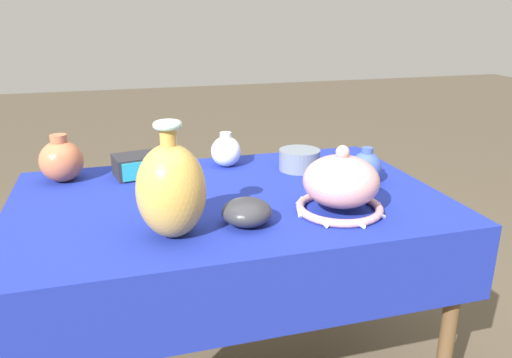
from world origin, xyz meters
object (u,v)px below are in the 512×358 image
jar_round_porcelain (226,151)px  vase_dome_bell (341,186)px  jar_round_cobalt (366,167)px  pot_squat_slate (299,160)px  vase_tall_bulbous (171,190)px  bowl_shallow_charcoal (248,212)px  jar_round_terracotta (61,160)px  mosaic_tile_box (141,165)px

jar_round_porcelain → vase_dome_bell: bearing=-67.3°
vase_dome_bell → jar_round_cobalt: size_ratio=2.14×
jar_round_porcelain → pot_squat_slate: (0.23, -0.11, -0.02)m
jar_round_porcelain → jar_round_cobalt: bearing=-37.6°
vase_dome_bell → jar_round_porcelain: 0.52m
vase_tall_bulbous → bowl_shallow_charcoal: size_ratio=2.19×
jar_round_porcelain → pot_squat_slate: jar_round_porcelain is taller
jar_round_terracotta → jar_round_porcelain: (0.53, 0.01, -0.01)m
jar_round_cobalt → bowl_shallow_charcoal: bearing=-154.8°
vase_dome_bell → pot_squat_slate: vase_dome_bell is taller
mosaic_tile_box → jar_round_porcelain: (0.29, 0.02, 0.02)m
vase_dome_bell → jar_round_cobalt: bearing=47.3°
vase_tall_bulbous → vase_dome_bell: (0.45, 0.03, -0.04)m
jar_round_cobalt → bowl_shallow_charcoal: jar_round_cobalt is taller
bowl_shallow_charcoal → jar_round_porcelain: bearing=83.6°
jar_round_cobalt → jar_round_terracotta: 0.95m
mosaic_tile_box → jar_round_cobalt: 0.72m
vase_tall_bulbous → pot_squat_slate: bearing=40.4°
vase_dome_bell → bowl_shallow_charcoal: vase_dome_bell is taller
pot_squat_slate → bowl_shallow_charcoal: bearing=-126.1°
vase_tall_bulbous → jar_round_cobalt: bearing=19.3°
mosaic_tile_box → pot_squat_slate: same height
pot_squat_slate → vase_tall_bulbous: bearing=-139.6°
jar_round_porcelain → pot_squat_slate: size_ratio=0.86×
jar_round_terracotta → vase_dome_bell: bearing=-32.8°
jar_round_terracotta → bowl_shallow_charcoal: size_ratio=1.17×
jar_round_terracotta → jar_round_porcelain: jar_round_terracotta is taller
jar_round_terracotta → bowl_shallow_charcoal: jar_round_terracotta is taller
mosaic_tile_box → pot_squat_slate: bearing=-20.1°
vase_dome_bell → jar_round_cobalt: (0.18, 0.19, -0.02)m
vase_dome_bell → jar_round_terracotta: (-0.73, 0.47, -0.01)m
vase_tall_bulbous → mosaic_tile_box: vase_tall_bulbous is taller
mosaic_tile_box → vase_dome_bell: bearing=-54.3°
vase_dome_bell → jar_round_terracotta: 0.87m
vase_dome_bell → pot_squat_slate: size_ratio=1.77×
jar_round_terracotta → mosaic_tile_box: bearing=-2.9°
jar_round_terracotta → pot_squat_slate: 0.77m
jar_round_terracotta → vase_tall_bulbous: bearing=-60.2°
vase_tall_bulbous → jar_round_cobalt: 0.66m
jar_round_porcelain → pot_squat_slate: 0.25m
bowl_shallow_charcoal → vase_dome_bell: bearing=3.0°
vase_tall_bulbous → jar_round_terracotta: size_ratio=1.87×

